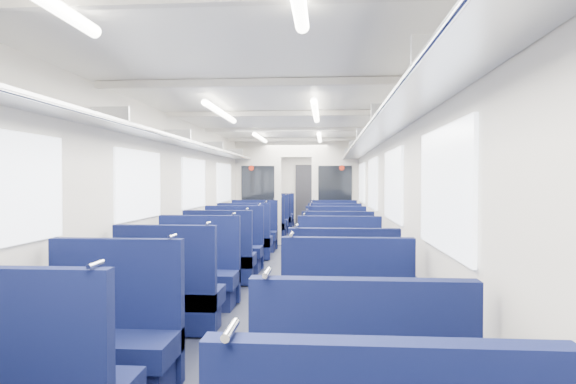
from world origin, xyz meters
name	(u,v)px	position (x,y,z in m)	size (l,w,h in m)	color
floor	(285,268)	(0.00, 0.00, 0.00)	(2.80, 18.00, 0.01)	black
ceiling	(285,127)	(0.00, 0.00, 2.35)	(2.80, 18.00, 0.01)	silver
wall_left	(203,198)	(-1.40, 0.00, 1.18)	(0.02, 18.00, 2.35)	beige
dado_left	(204,247)	(-1.39, 0.00, 0.35)	(0.03, 17.90, 0.70)	#0F1434
wall_right	(370,198)	(1.40, 0.00, 1.18)	(0.02, 18.00, 2.35)	beige
dado_right	(369,248)	(1.39, 0.00, 0.35)	(0.03, 17.90, 0.70)	#0F1434
wall_far	(307,189)	(0.00, 9.00, 1.18)	(2.80, 0.02, 2.35)	beige
luggage_rack_left	(213,150)	(-1.21, 0.00, 1.97)	(0.36, 17.40, 0.18)	#B2B5BA
luggage_rack_right	(359,150)	(1.21, 0.00, 1.97)	(0.36, 17.40, 0.18)	#B2B5BA
windows	(283,184)	(0.00, -0.46, 1.42)	(2.78, 15.60, 0.75)	white
ceiling_fittings	(284,129)	(0.00, -0.26, 2.29)	(2.70, 16.06, 0.11)	beige
end_door	(306,194)	(0.00, 8.94, 1.00)	(0.75, 0.06, 2.00)	black
bulkhead	(296,191)	(0.00, 3.08, 1.23)	(2.80, 0.10, 2.35)	beige
seat_6	(109,344)	(-0.83, -4.94, 0.33)	(0.97, 0.54, 1.09)	#0D143E
seat_7	(348,341)	(0.83, -4.74, 0.33)	(0.97, 0.54, 1.09)	#0D143E
seat_8	(170,298)	(-0.83, -3.59, 0.33)	(0.97, 0.54, 1.09)	#0D143E
seat_9	(343,307)	(0.83, -3.77, 0.33)	(0.97, 0.54, 1.09)	#0D143E
seat_10	(197,278)	(-0.83, -2.56, 0.33)	(0.97, 0.54, 1.09)	#0D143E
seat_11	(340,280)	(0.83, -2.56, 0.33)	(0.97, 0.54, 1.09)	#0D143E
seat_12	(220,260)	(-0.83, -1.30, 0.33)	(0.97, 0.54, 1.09)	#0D143E
seat_13	(337,263)	(0.83, -1.40, 0.33)	(0.97, 0.54, 1.09)	#0D143E
seat_14	(233,250)	(-0.83, -0.29, 0.33)	(0.97, 0.54, 1.09)	#0D143E
seat_15	(336,252)	(0.83, -0.32, 0.33)	(0.97, 0.54, 1.09)	#0D143E
seat_16	(245,241)	(-0.83, 0.91, 0.33)	(0.97, 0.54, 1.09)	#0D143E
seat_17	(334,242)	(0.83, 0.97, 0.33)	(0.97, 0.54, 1.09)	#0D143E
seat_18	(254,235)	(-0.83, 2.06, 0.33)	(0.97, 0.54, 1.09)	#0D143E
seat_19	(334,235)	(0.83, 2.12, 0.33)	(0.97, 0.54, 1.09)	#0D143E
seat_20	(265,226)	(-0.83, 4.07, 0.33)	(0.97, 0.54, 1.09)	#0D143E
seat_21	(332,226)	(0.83, 4.20, 0.33)	(0.97, 0.54, 1.09)	#0D143E
seat_22	(271,222)	(-0.83, 5.21, 0.33)	(0.97, 0.54, 1.09)	#0D143E
seat_23	(332,222)	(0.83, 5.29, 0.33)	(0.97, 0.54, 1.09)	#0D143E
seat_24	(275,219)	(-0.83, 6.31, 0.33)	(0.97, 0.54, 1.09)	#0D143E
seat_25	(331,219)	(0.83, 6.34, 0.33)	(0.97, 0.54, 1.09)	#0D143E
seat_26	(278,216)	(-0.83, 7.46, 0.33)	(0.97, 0.54, 1.09)	#0D143E
seat_27	(331,216)	(0.83, 7.55, 0.33)	(0.97, 0.54, 1.09)	#0D143E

